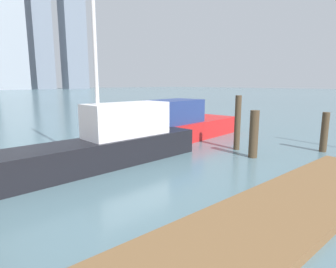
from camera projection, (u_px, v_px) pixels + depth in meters
name	position (u px, v px, depth m)	size (l,w,h in m)	color
ground_plane	(13.00, 135.00, 14.66)	(300.00, 300.00, 0.00)	slate
floating_dock	(278.00, 213.00, 5.59)	(10.57, 2.00, 0.18)	brown
dock_piling_0	(324.00, 132.00, 10.89)	(0.27, 0.27, 1.56)	#473826
dock_piling_1	(237.00, 123.00, 11.20)	(0.24, 0.24, 2.19)	#473826
dock_piling_3	(254.00, 134.00, 10.02)	(0.32, 0.32, 1.72)	#473826
moored_boat_2	(183.00, 124.00, 13.50)	(6.60, 2.89, 1.91)	red
moored_boat_4	(108.00, 142.00, 9.14)	(7.38, 1.90, 8.83)	black
skyline_tower_4	(8.00, 36.00, 116.11)	(12.42, 8.11, 44.29)	#8C939E
skyline_tower_5	(38.00, 14.00, 127.50)	(8.82, 8.77, 67.62)	slate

